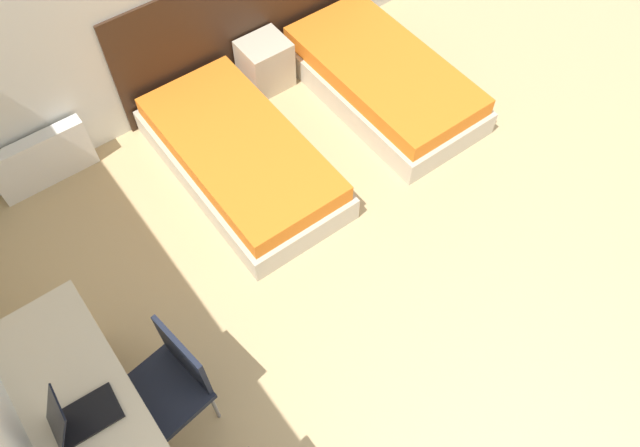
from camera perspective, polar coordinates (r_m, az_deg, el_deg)
headboard_panel at (r=5.69m, az=-6.55°, el=17.89°), size 2.54×0.03×1.11m
bed_near_window at (r=5.09m, az=-7.23°, el=6.00°), size 0.96×1.86×0.39m
bed_near_door at (r=5.68m, az=5.74°, el=12.95°), size 0.96×1.86×0.39m
nightstand at (r=5.76m, az=-5.04°, el=14.34°), size 0.41×0.36×0.46m
radiator at (r=5.43m, az=-24.03°, el=5.28°), size 0.79×0.12×0.48m
chair_near_laptop at (r=3.92m, az=-13.74°, el=-14.07°), size 0.54×0.54×0.86m
laptop at (r=3.60m, az=-21.41°, el=-16.19°), size 0.36×0.24×0.34m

